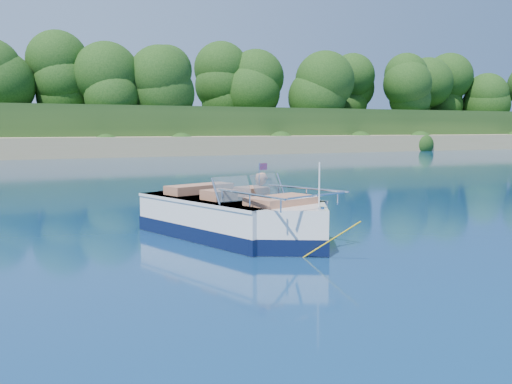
# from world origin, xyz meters

# --- Properties ---
(ground) EXTENTS (160.00, 160.00, 0.00)m
(ground) POSITION_xyz_m (0.00, 0.00, 0.00)
(ground) COLOR #0A1D49
(ground) RESTS_ON ground
(shoreline) EXTENTS (170.00, 59.00, 6.00)m
(shoreline) POSITION_xyz_m (0.00, 63.77, 0.98)
(shoreline) COLOR tan
(shoreline) RESTS_ON ground
(treeline) EXTENTS (150.00, 7.12, 8.19)m
(treeline) POSITION_xyz_m (0.04, 41.01, 5.55)
(treeline) COLOR black
(treeline) RESTS_ON ground
(motorboat) EXTENTS (2.94, 5.30, 1.82)m
(motorboat) POSITION_xyz_m (-2.85, 1.94, 0.35)
(motorboat) COLOR white
(motorboat) RESTS_ON ground
(tow_tube) EXTENTS (1.64, 1.64, 0.39)m
(tow_tube) POSITION_xyz_m (-1.48, 3.86, 0.10)
(tow_tube) COLOR #FFD100
(tow_tube) RESTS_ON ground
(boy) EXTENTS (0.53, 0.93, 1.73)m
(boy) POSITION_xyz_m (-1.51, 3.85, 0.00)
(boy) COLOR tan
(boy) RESTS_ON ground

